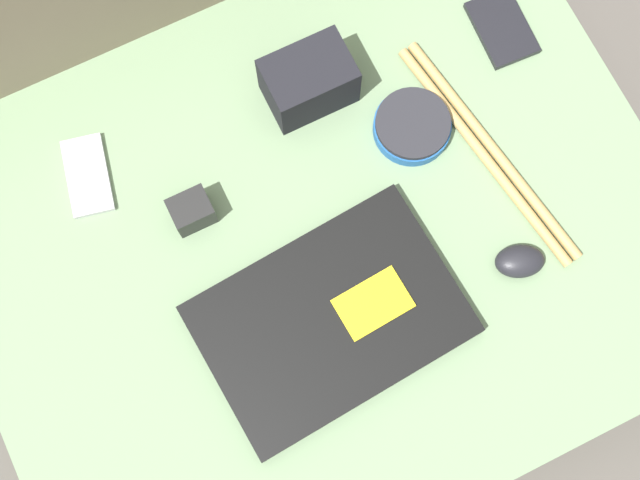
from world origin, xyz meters
TOP-DOWN VIEW (x-y plane):
  - ground_plane at (0.00, 0.00)m, footprint 8.00×8.00m
  - couch_seat at (0.00, 0.00)m, footprint 0.92×0.74m
  - laptop at (-0.03, -0.10)m, footprint 0.34×0.24m
  - computer_mouse at (0.22, -0.14)m, footprint 0.08×0.06m
  - speaker_puck at (0.18, 0.09)m, footprint 0.10×0.10m
  - phone_silver at (0.36, 0.16)m, footprint 0.07×0.11m
  - phone_black at (-0.24, 0.22)m, footprint 0.08×0.12m
  - camera_pouch at (0.08, 0.19)m, footprint 0.11×0.08m
  - charger_brick at (-0.13, 0.11)m, footprint 0.05×0.04m
  - drumstick_pair at (0.26, 0.01)m, footprint 0.09×0.36m

SIDE VIEW (x-z plane):
  - ground_plane at x=0.00m, z-range 0.00..0.00m
  - couch_seat at x=0.00m, z-range 0.00..0.11m
  - phone_black at x=-0.24m, z-range 0.11..0.12m
  - phone_silver at x=0.36m, z-range 0.11..0.12m
  - drumstick_pair at x=0.26m, z-range 0.11..0.13m
  - laptop at x=-0.03m, z-range 0.11..0.14m
  - speaker_puck at x=0.18m, z-range 0.11..0.14m
  - computer_mouse at x=0.22m, z-range 0.11..0.14m
  - charger_brick at x=-0.13m, z-range 0.11..0.16m
  - camera_pouch at x=0.08m, z-range 0.11..0.20m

